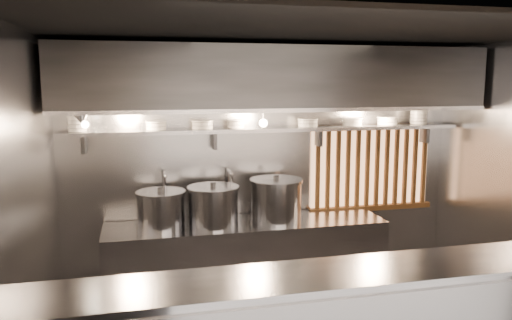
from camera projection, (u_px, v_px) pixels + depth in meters
name	position (u px, v px, depth m)	size (l,w,h in m)	color
ceiling	(312.00, 31.00, 4.05)	(4.50, 4.50, 0.00)	black
wall_back	(265.00, 170.00, 5.70)	(4.50, 4.50, 0.00)	gray
wall_left	(26.00, 216.00, 3.75)	(3.00, 3.00, 0.00)	gray
cooking_bench	(247.00, 262.00, 5.43)	(3.00, 0.70, 0.90)	#96969B
bowl_shelf	(269.00, 129.00, 5.46)	(4.40, 0.34, 0.04)	#96969B
exhaust_hood	(275.00, 79.00, 5.16)	(4.40, 0.81, 0.65)	#2D2D30
wood_screen	(371.00, 168.00, 5.96)	(1.56, 0.09, 1.04)	#E6A067
faucet_left	(164.00, 185.00, 5.33)	(0.04, 0.30, 0.50)	silver
faucet_right	(229.00, 182.00, 5.49)	(0.04, 0.30, 0.50)	silver
heat_lamp	(82.00, 118.00, 4.54)	(0.25, 0.35, 0.20)	#96969B
pendant_bulb	(263.00, 123.00, 5.31)	(0.09, 0.09, 0.19)	#2D2D30
stock_pot_left	(213.00, 206.00, 5.21)	(0.70, 0.70, 0.46)	#96969B
stock_pot_mid	(161.00, 209.00, 5.14)	(0.61, 0.61, 0.43)	#96969B
stock_pot_right	(276.00, 200.00, 5.40)	(0.62, 0.62, 0.50)	#96969B
bowl_stack_0	(77.00, 123.00, 4.98)	(0.20, 0.20, 0.17)	white
bowl_stack_1	(156.00, 125.00, 5.17)	(0.22, 0.22, 0.09)	white
bowl_stack_2	(202.00, 125.00, 5.28)	(0.24, 0.24, 0.09)	white
bowl_stack_3	(236.00, 124.00, 5.36)	(0.20, 0.20, 0.09)	white
bowl_stack_4	(308.00, 122.00, 5.55)	(0.23, 0.23, 0.09)	white
bowl_stack_5	(352.00, 122.00, 5.67)	(0.23, 0.23, 0.09)	white
bowl_stack_6	(387.00, 121.00, 5.77)	(0.24, 0.24, 0.09)	white
bowl_stack_7	(419.00, 117.00, 5.86)	(0.21, 0.21, 0.17)	white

